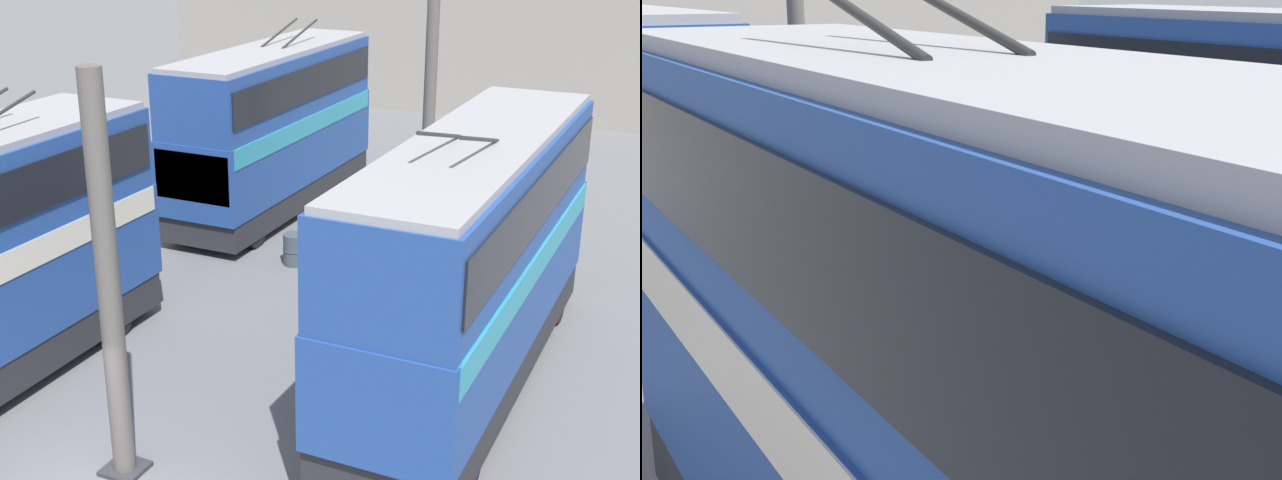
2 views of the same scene
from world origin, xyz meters
TOP-DOWN VIEW (x-y plane):
  - depot_back_wall at (30.40, 0.00)m, footprint 0.50×36.00m
  - support_column_far at (16.92, 0.00)m, footprint 0.68×0.68m
  - bus_right_mid at (2.22, 4.30)m, footprint 9.80×2.54m
  - person_aisle_midway at (11.35, -0.43)m, footprint 0.35×0.47m
  - oil_drum at (11.10, 1.64)m, footprint 0.63×0.63m

SIDE VIEW (x-z plane):
  - oil_drum at x=11.10m, z-range 0.00..0.85m
  - person_aisle_midway at x=11.35m, z-range 0.06..1.83m
  - bus_right_mid at x=2.22m, z-range 0.04..5.67m
  - support_column_far at x=16.92m, z-range -0.12..6.73m
  - depot_back_wall at x=30.40m, z-range 0.00..7.52m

